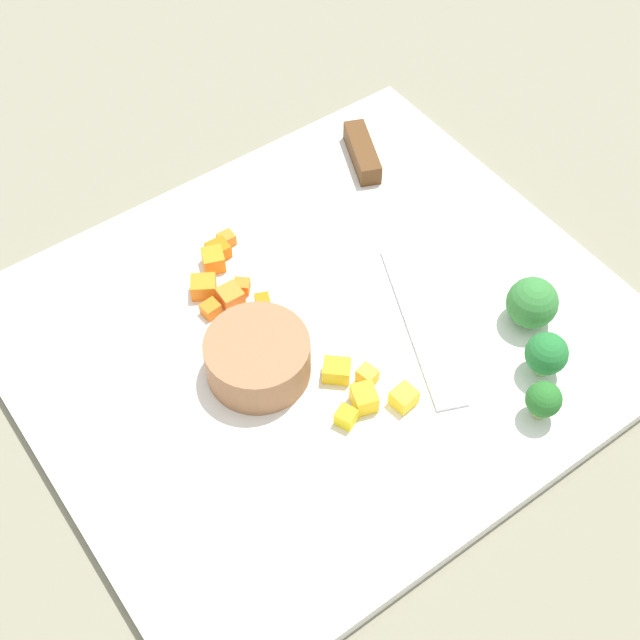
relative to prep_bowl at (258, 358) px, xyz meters
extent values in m
plane|color=gray|center=(-0.06, -0.01, -0.03)|extent=(4.00, 4.00, 0.00)
cube|color=white|center=(-0.06, -0.01, -0.02)|extent=(0.45, 0.39, 0.01)
cylinder|color=#986742|center=(0.00, 0.00, 0.00)|extent=(0.08, 0.08, 0.03)
cube|color=silver|center=(-0.13, 0.04, -0.02)|extent=(0.08, 0.15, 0.00)
cube|color=#533217|center=(-0.20, -0.14, -0.01)|extent=(0.04, 0.07, 0.02)
cube|color=orange|center=(-0.03, -0.07, -0.01)|extent=(0.02, 0.02, 0.01)
cube|color=orange|center=(-0.03, -0.11, -0.01)|extent=(0.02, 0.02, 0.02)
cube|color=orange|center=(0.00, -0.07, -0.01)|extent=(0.01, 0.01, 0.01)
cube|color=orange|center=(-0.04, -0.11, -0.01)|extent=(0.02, 0.02, 0.01)
cube|color=orange|center=(-0.01, -0.09, -0.01)|extent=(0.03, 0.02, 0.01)
cube|color=orange|center=(-0.05, -0.12, -0.01)|extent=(0.01, 0.01, 0.01)
cube|color=orange|center=(-0.04, -0.05, -0.01)|extent=(0.01, 0.01, 0.01)
cube|color=orange|center=(-0.02, -0.07, -0.01)|extent=(0.02, 0.02, 0.01)
cube|color=yellow|center=(-0.06, 0.05, -0.01)|extent=(0.01, 0.02, 0.01)
cube|color=yellow|center=(-0.07, 0.08, -0.01)|extent=(0.02, 0.02, 0.01)
cube|color=yellow|center=(-0.05, 0.07, -0.01)|extent=(0.02, 0.02, 0.02)
cube|color=yellow|center=(-0.04, 0.04, -0.01)|extent=(0.03, 0.03, 0.01)
cube|color=yellow|center=(-0.03, 0.07, -0.01)|extent=(0.02, 0.02, 0.01)
cylinder|color=#81BE54|center=(-0.19, 0.08, -0.01)|extent=(0.01, 0.01, 0.01)
sphere|color=#347A35|center=(-0.19, 0.08, 0.00)|extent=(0.04, 0.04, 0.04)
cylinder|color=#8FAA62|center=(-0.14, 0.15, -0.01)|extent=(0.01, 0.01, 0.01)
sphere|color=#266A26|center=(-0.14, 0.15, 0.00)|extent=(0.03, 0.03, 0.03)
cylinder|color=#82B069|center=(-0.17, 0.12, -0.01)|extent=(0.01, 0.01, 0.01)
sphere|color=#237131|center=(-0.17, 0.12, 0.01)|extent=(0.03, 0.03, 0.03)
camera|label=1|loc=(0.18, 0.32, 0.53)|focal=49.92mm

